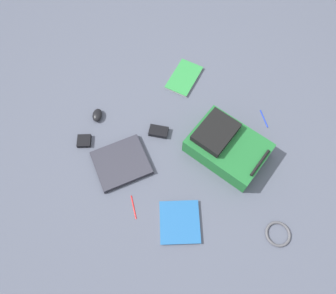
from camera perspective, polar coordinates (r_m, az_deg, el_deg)
ground_plane at (r=1.97m, az=1.13°, el=0.64°), size 4.08×4.08×0.00m
backpack at (r=1.92m, az=10.43°, el=0.21°), size 0.54×0.52×0.17m
laptop at (r=1.92m, az=-8.37°, el=-2.81°), size 0.40×0.38×0.03m
book_comic at (r=1.81m, az=2.11°, el=-13.31°), size 0.23×0.25×0.02m
book_red at (r=2.22m, az=2.90°, el=12.31°), size 0.27×0.31×0.02m
computer_mouse at (r=2.09m, az=-12.55°, el=5.59°), size 0.06×0.10×0.04m
cable_coil at (r=1.89m, az=19.11°, el=-14.51°), size 0.14×0.14×0.02m
power_brick at (r=1.99m, az=-1.70°, el=2.80°), size 0.13×0.09×0.03m
pen_black at (r=1.84m, az=-6.19°, el=-10.66°), size 0.04×0.14×0.01m
pen_blue at (r=2.14m, az=16.85°, el=4.92°), size 0.04×0.13×0.01m
earbud_pouch at (r=2.03m, az=-14.79°, el=1.16°), size 0.09×0.09×0.03m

